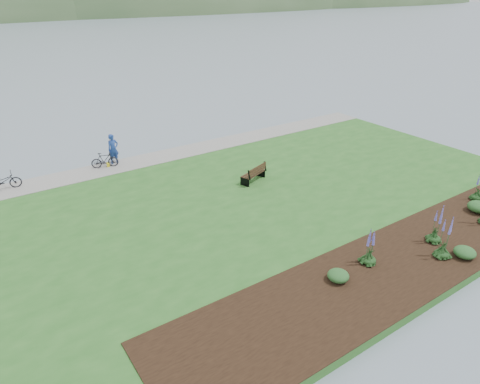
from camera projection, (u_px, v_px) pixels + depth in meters
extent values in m
plane|color=slate|center=(228.00, 197.00, 24.13)|extent=(600.00, 600.00, 0.00)
cube|color=#245B20|center=(248.00, 208.00, 22.56)|extent=(34.00, 20.00, 0.40)
cube|color=gray|center=(173.00, 154.00, 29.08)|extent=(34.00, 2.20, 0.03)
cube|color=black|center=(412.00, 256.00, 18.19)|extent=(24.00, 4.40, 0.04)
cube|color=black|center=(253.00, 174.00, 24.93)|extent=(1.80, 1.13, 0.05)
cube|color=black|center=(258.00, 170.00, 24.63)|extent=(1.65, 0.73, 0.53)
cube|color=black|center=(245.00, 182.00, 24.44)|extent=(0.26, 0.57, 0.47)
cube|color=black|center=(261.00, 173.00, 25.64)|extent=(0.26, 0.57, 0.47)
imported|color=navy|center=(113.00, 147.00, 27.09)|extent=(0.90, 0.68, 2.30)
imported|color=black|center=(2.00, 182.00, 23.85)|extent=(0.81, 1.97, 1.01)
imported|color=black|center=(105.00, 160.00, 26.78)|extent=(0.94, 1.71, 0.99)
cube|color=gold|center=(108.00, 165.00, 27.03)|extent=(0.21, 0.28, 0.27)
ellipsoid|color=#133413|center=(442.00, 253.00, 18.03)|extent=(0.62, 0.62, 0.31)
cone|color=#514DB3|center=(447.00, 233.00, 17.59)|extent=(0.32, 0.32, 1.71)
ellipsoid|color=#133413|center=(434.00, 238.00, 19.09)|extent=(0.62, 0.62, 0.31)
cone|color=#514DB3|center=(438.00, 220.00, 18.67)|extent=(0.32, 0.32, 1.62)
ellipsoid|color=#133413|center=(476.00, 197.00, 22.80)|extent=(0.62, 0.62, 0.31)
cone|color=#514DB3|center=(480.00, 182.00, 22.41)|extent=(0.32, 0.32, 1.43)
ellipsoid|color=#133413|center=(368.00, 260.00, 17.61)|extent=(0.62, 0.62, 0.31)
cone|color=#514DB3|center=(371.00, 241.00, 17.21)|extent=(0.36, 0.36, 1.52)
ellipsoid|color=#1E4C21|center=(338.00, 276.00, 16.56)|extent=(0.85, 0.85, 0.42)
ellipsoid|color=#1E4C21|center=(465.00, 252.00, 17.98)|extent=(0.90, 0.90, 0.45)
ellipsoid|color=#1E4C21|center=(479.00, 207.00, 21.56)|extent=(1.08, 1.08, 0.54)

